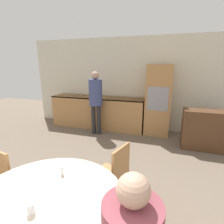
# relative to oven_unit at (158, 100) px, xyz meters

# --- Properties ---
(wall_back) EXTENTS (6.71, 0.05, 2.60)m
(wall_back) POSITION_rel_oven_unit_xyz_m (-0.61, 0.34, 0.37)
(wall_back) COLOR beige
(wall_back) RESTS_ON ground_plane
(kitchen_counter) EXTENTS (2.75, 0.60, 0.93)m
(kitchen_counter) POSITION_rel_oven_unit_xyz_m (-1.74, -0.01, -0.45)
(kitchen_counter) COLOR #AD7A47
(kitchen_counter) RESTS_ON ground_plane
(oven_unit) EXTENTS (0.64, 0.59, 1.86)m
(oven_unit) POSITION_rel_oven_unit_xyz_m (0.00, 0.00, 0.00)
(oven_unit) COLOR #AD7A47
(oven_unit) RESTS_ON ground_plane
(sideboard) EXTENTS (1.15, 0.45, 0.89)m
(sideboard) POSITION_rel_oven_unit_xyz_m (1.18, -0.61, -0.48)
(sideboard) COLOR #51331E
(sideboard) RESTS_ON ground_plane
(dining_table) EXTENTS (1.38, 1.38, 0.73)m
(dining_table) POSITION_rel_oven_unit_xyz_m (-0.71, -3.70, -0.39)
(dining_table) COLOR #51331E
(dining_table) RESTS_ON ground_plane
(chair_far_right) EXTENTS (0.50, 0.50, 0.88)m
(chair_far_right) POSITION_rel_oven_unit_xyz_m (-0.35, -2.81, -0.44)
(chair_far_right) COLOR #AD7A47
(chair_far_right) RESTS_ON ground_plane
(person_standing) EXTENTS (0.35, 0.35, 1.68)m
(person_standing) POSITION_rel_oven_unit_xyz_m (-1.57, -0.52, 0.11)
(person_standing) COLOR #262628
(person_standing) RESTS_ON ground_plane
(cup) EXTENTS (0.06, 0.06, 0.09)m
(cup) POSITION_rel_oven_unit_xyz_m (-0.71, -3.85, -0.16)
(cup) COLOR silver
(cup) RESTS_ON dining_table
(salt_shaker) EXTENTS (0.03, 0.03, 0.09)m
(salt_shaker) POSITION_rel_oven_unit_xyz_m (-0.76, -3.35, -0.16)
(salt_shaker) COLOR white
(salt_shaker) RESTS_ON dining_table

